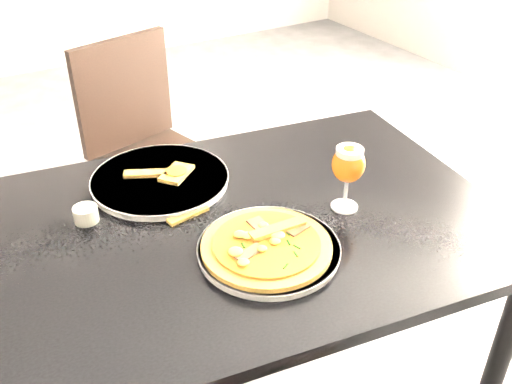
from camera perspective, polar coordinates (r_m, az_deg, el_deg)
ground at (r=2.08m, az=1.19°, el=-13.30°), size 6.00×6.00×0.00m
dining_table at (r=1.34m, az=-1.99°, el=-6.01°), size 1.31×0.97×0.75m
chair_far at (r=2.16m, az=-10.68°, el=4.14°), size 0.50×0.50×0.88m
plate_main at (r=1.19m, az=1.28°, el=-5.77°), size 0.35×0.35×0.02m
pizza at (r=1.17m, az=1.10°, el=-5.30°), size 0.27×0.27×0.03m
plate_second at (r=1.43m, az=-9.56°, el=1.22°), size 0.44×0.44×0.02m
crust_scraps at (r=1.43m, az=-8.94°, el=1.89°), size 0.17×0.12×0.01m
loose_crust at (r=1.30m, az=-6.81°, el=-2.26°), size 0.10×0.04×0.01m
sauce_cup at (r=1.32m, az=-16.67°, el=-2.09°), size 0.05×0.05×0.04m
beer_glass at (r=1.28m, az=9.23°, el=2.71°), size 0.08×0.08×0.16m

